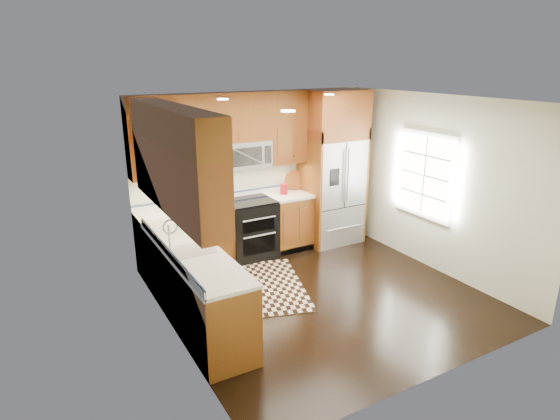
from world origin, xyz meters
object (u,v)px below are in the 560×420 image
knife_block (193,198)px  utensil_crock (284,187)px  rug (266,286)px  refrigerator (332,168)px  range (250,229)px

knife_block → utensil_crock: bearing=-2.5°
knife_block → rug: bearing=-63.9°
refrigerator → rug: bearing=-150.4°
knife_block → utensil_crock: utensil_crock is taller
utensil_crock → rug: bearing=-129.3°
range → refrigerator: bearing=-1.4°
range → refrigerator: (1.55, -0.04, 0.83)m
refrigerator → utensil_crock: refrigerator is taller
rug → knife_block: size_ratio=5.24×
refrigerator → knife_block: (-2.42, 0.18, -0.23)m
range → knife_block: knife_block is taller
rug → refrigerator: bearing=46.4°
rug → utensil_crock: utensil_crock is taller
range → knife_block: size_ratio=2.98×
range → utensil_crock: bearing=6.7°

